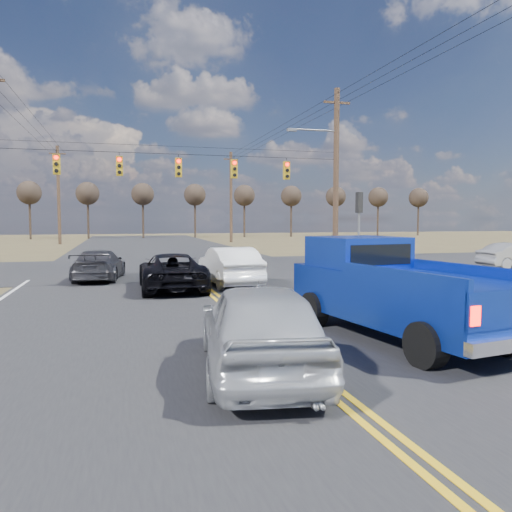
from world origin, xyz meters
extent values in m
plane|color=brown|center=(0.00, 0.00, 0.00)|extent=(160.00, 160.00, 0.00)
cube|color=#28282B|center=(0.00, 10.00, 0.00)|extent=(14.00, 120.00, 0.02)
cube|color=#28282B|center=(0.00, 18.00, 0.00)|extent=(120.00, 12.00, 0.02)
cylinder|color=#473323|center=(9.00, 18.00, 5.00)|extent=(0.32, 0.32, 10.00)
cube|color=#473323|center=(9.00, 18.00, 9.20)|extent=(1.60, 0.12, 0.12)
cylinder|color=black|center=(0.00, 18.00, 6.00)|extent=(18.00, 0.02, 0.02)
cylinder|color=black|center=(0.00, 18.00, 6.40)|extent=(18.00, 0.02, 0.02)
cube|color=#B28C14|center=(-6.00, 18.00, 5.30)|extent=(0.34, 0.24, 1.00)
cylinder|color=#FF0C05|center=(-6.00, 17.86, 5.63)|extent=(0.20, 0.06, 0.20)
cylinder|color=black|center=(-6.00, 17.86, 5.30)|extent=(0.20, 0.06, 0.20)
cylinder|color=black|center=(-6.00, 17.86, 4.97)|extent=(0.20, 0.06, 0.20)
cube|color=black|center=(-6.00, 17.83, 5.74)|extent=(0.24, 0.14, 0.03)
cube|color=#B28C14|center=(-3.00, 18.00, 5.30)|extent=(0.34, 0.24, 1.00)
cylinder|color=#FF0C05|center=(-3.00, 17.86, 5.63)|extent=(0.20, 0.06, 0.20)
cylinder|color=black|center=(-3.00, 17.86, 5.30)|extent=(0.20, 0.06, 0.20)
cylinder|color=black|center=(-3.00, 17.86, 4.97)|extent=(0.20, 0.06, 0.20)
cube|color=black|center=(-3.00, 17.83, 5.74)|extent=(0.24, 0.14, 0.03)
cube|color=#B28C14|center=(0.00, 18.00, 5.30)|extent=(0.34, 0.24, 1.00)
cylinder|color=#FF0C05|center=(0.00, 17.86, 5.63)|extent=(0.20, 0.06, 0.20)
cylinder|color=black|center=(0.00, 17.86, 5.30)|extent=(0.20, 0.06, 0.20)
cylinder|color=black|center=(0.00, 17.86, 4.97)|extent=(0.20, 0.06, 0.20)
cube|color=black|center=(0.00, 17.83, 5.74)|extent=(0.24, 0.14, 0.03)
cube|color=#B28C14|center=(3.00, 18.00, 5.30)|extent=(0.34, 0.24, 1.00)
cylinder|color=#FF0C05|center=(3.00, 17.86, 5.63)|extent=(0.20, 0.06, 0.20)
cylinder|color=black|center=(3.00, 17.86, 5.30)|extent=(0.20, 0.06, 0.20)
cylinder|color=black|center=(3.00, 17.86, 4.97)|extent=(0.20, 0.06, 0.20)
cube|color=black|center=(3.00, 17.83, 5.74)|extent=(0.24, 0.14, 0.03)
cube|color=#B28C14|center=(6.00, 18.00, 5.30)|extent=(0.34, 0.24, 1.00)
cylinder|color=#FF0C05|center=(6.00, 17.86, 5.63)|extent=(0.20, 0.06, 0.20)
cylinder|color=black|center=(6.00, 17.86, 5.30)|extent=(0.20, 0.06, 0.20)
cylinder|color=black|center=(6.00, 17.86, 4.97)|extent=(0.20, 0.06, 0.20)
cube|color=black|center=(6.00, 17.83, 5.74)|extent=(0.24, 0.14, 0.03)
cylinder|color=slate|center=(8.20, 13.50, 1.60)|extent=(0.12, 0.12, 3.20)
cube|color=black|center=(8.20, 13.50, 3.40)|extent=(0.24, 0.34, 1.00)
cylinder|color=slate|center=(7.60, 18.00, 7.60)|extent=(2.80, 0.10, 0.10)
cube|color=slate|center=(6.30, 18.00, 7.55)|extent=(0.55, 0.22, 0.14)
cylinder|color=#473323|center=(-9.00, 46.00, 5.00)|extent=(0.32, 0.32, 10.00)
cube|color=#473323|center=(-9.00, 46.00, 9.20)|extent=(1.60, 0.12, 0.12)
cylinder|color=#473323|center=(9.00, 46.00, 5.00)|extent=(0.32, 0.32, 10.00)
cube|color=#473323|center=(9.00, 46.00, 9.20)|extent=(1.60, 0.12, 0.12)
cylinder|color=black|center=(8.30, 17.00, 9.30)|extent=(0.02, 58.00, 0.02)
cylinder|color=black|center=(9.00, 17.00, 9.30)|extent=(0.02, 58.00, 0.02)
cylinder|color=black|center=(9.70, 17.00, 9.30)|extent=(0.02, 58.00, 0.02)
cylinder|color=#33261C|center=(-14.00, 60.00, 2.75)|extent=(0.28, 0.28, 5.50)
sphere|color=#2D231C|center=(-14.00, 60.00, 5.90)|extent=(3.00, 3.00, 3.00)
cylinder|color=#33261C|center=(-7.00, 60.00, 2.75)|extent=(0.28, 0.28, 5.50)
sphere|color=#2D231C|center=(-7.00, 60.00, 5.90)|extent=(3.00, 3.00, 3.00)
cylinder|color=#33261C|center=(0.00, 60.00, 2.75)|extent=(0.28, 0.28, 5.50)
sphere|color=#2D231C|center=(0.00, 60.00, 5.90)|extent=(3.00, 3.00, 3.00)
cylinder|color=#33261C|center=(7.00, 60.00, 2.75)|extent=(0.28, 0.28, 5.50)
sphere|color=#2D231C|center=(7.00, 60.00, 5.90)|extent=(3.00, 3.00, 3.00)
cylinder|color=#33261C|center=(14.00, 60.00, 2.75)|extent=(0.28, 0.28, 5.50)
sphere|color=#2D231C|center=(14.00, 60.00, 5.90)|extent=(3.00, 3.00, 3.00)
cylinder|color=#33261C|center=(21.00, 60.00, 2.75)|extent=(0.28, 0.28, 5.50)
sphere|color=#2D231C|center=(21.00, 60.00, 5.90)|extent=(3.00, 3.00, 3.00)
cylinder|color=#33261C|center=(28.00, 60.00, 2.75)|extent=(0.28, 0.28, 5.50)
sphere|color=#2D231C|center=(28.00, 60.00, 5.90)|extent=(3.00, 3.00, 3.00)
cylinder|color=#33261C|center=(35.00, 60.00, 2.75)|extent=(0.28, 0.28, 5.50)
sphere|color=#2D231C|center=(35.00, 60.00, 5.90)|extent=(3.00, 3.00, 3.00)
cylinder|color=#33261C|center=(42.00, 60.00, 2.75)|extent=(0.28, 0.28, 5.50)
sphere|color=#2D231C|center=(42.00, 60.00, 5.90)|extent=(3.00, 3.00, 3.00)
cylinder|color=black|center=(2.06, -1.18, 0.42)|extent=(0.46, 0.88, 0.84)
cylinder|color=black|center=(4.02, -0.87, 0.42)|extent=(0.46, 0.88, 0.84)
cylinder|color=black|center=(1.48, 2.54, 0.42)|extent=(0.46, 0.88, 0.84)
cylinder|color=black|center=(3.44, 2.85, 0.42)|extent=(0.46, 0.88, 0.84)
cube|color=#0E2B9E|center=(2.75, 0.84, 0.94)|extent=(2.94, 5.91, 1.05)
cube|color=#0E2B9E|center=(2.51, 2.34, 1.80)|extent=(2.19, 2.06, 0.75)
cube|color=black|center=(2.65, 1.48, 1.80)|extent=(1.66, 0.32, 0.47)
cube|color=#0E2B9E|center=(1.94, -0.40, 1.57)|extent=(0.64, 3.43, 0.21)
cube|color=#0E2B9E|center=(3.90, -0.10, 1.57)|extent=(0.64, 3.43, 0.21)
cube|color=#FF0C05|center=(2.28, -2.12, 1.10)|extent=(0.20, 0.09, 0.31)
imported|color=#B0B4B9|center=(-0.80, -0.63, 0.79)|extent=(2.54, 4.89, 1.59)
imported|color=black|center=(-1.24, 9.70, 0.68)|extent=(2.34, 4.94, 1.36)
imported|color=white|center=(1.09, 10.49, 0.75)|extent=(1.81, 4.65, 1.51)
imported|color=#343439|center=(-3.93, 13.52, 0.65)|extent=(2.34, 4.64, 1.29)
camera|label=1|loc=(-3.05, -8.63, 2.61)|focal=35.00mm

